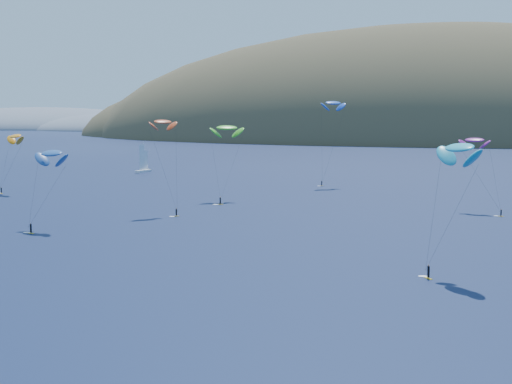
{
  "coord_description": "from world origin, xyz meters",
  "views": [
    {
      "loc": [
        48.31,
        -44.0,
        24.11
      ],
      "look_at": [
        11.79,
        80.0,
        9.0
      ],
      "focal_mm": 50.0,
      "sensor_mm": 36.0,
      "label": 1
    }
  ],
  "objects": [
    {
      "name": "kitesurfer_4",
      "position": [
        7.89,
        179.17,
        25.95
      ],
      "size": [
        8.8,
        8.46,
        28.31
      ],
      "rotation": [
        0.0,
        0.0,
        0.71
      ],
      "color": "gold",
      "rests_on": "ground"
    },
    {
      "name": "sailboat",
      "position": [
        -69.75,
        204.27,
        0.97
      ],
      "size": [
        9.87,
        8.48,
        12.04
      ],
      "rotation": [
        0.0,
        0.0,
        -0.15
      ],
      "color": "white",
      "rests_on": "ground"
    },
    {
      "name": "kitesurfer_10",
      "position": [
        -32.04,
        82.33,
        15.16
      ],
      "size": [
        9.65,
        11.46,
        17.65
      ],
      "rotation": [
        0.0,
        0.0,
        -0.33
      ],
      "color": "gold",
      "rests_on": "ground"
    },
    {
      "name": "kitesurfer_5",
      "position": [
        47.46,
        62.68,
        18.54
      ],
      "size": [
        8.69,
        9.86,
        21.1
      ],
      "rotation": [
        0.0,
        0.0,
        -0.94
      ],
      "color": "gold",
      "rests_on": "ground"
    },
    {
      "name": "island",
      "position": [
        39.4,
        562.36,
        -10.74
      ],
      "size": [
        730.0,
        300.0,
        210.0
      ],
      "color": "#3D3526",
      "rests_on": "ground"
    },
    {
      "name": "kitesurfer_1",
      "position": [
        -76.3,
        133.6,
        16.29
      ],
      "size": [
        8.86,
        8.57,
        18.59
      ],
      "rotation": [
        0.0,
        0.0,
        -0.53
      ],
      "color": "gold",
      "rests_on": "ground"
    },
    {
      "name": "kitesurfer_6",
      "position": [
        50.34,
        133.43,
        16.72
      ],
      "size": [
        10.61,
        12.29,
        18.72
      ],
      "rotation": [
        0.0,
        0.0,
        -0.25
      ],
      "color": "gold",
      "rests_on": "ground"
    },
    {
      "name": "kitesurfer_3",
      "position": [
        -13.05,
        136.76,
        19.07
      ],
      "size": [
        9.59,
        16.4,
        21.56
      ],
      "rotation": [
        0.0,
        0.0,
        0.56
      ],
      "color": "gold",
      "rests_on": "ground"
    },
    {
      "name": "headland",
      "position": [
        -445.26,
        750.08,
        -3.36
      ],
      "size": [
        460.0,
        250.0,
        60.0
      ],
      "color": "slate",
      "rests_on": "ground"
    },
    {
      "name": "kitesurfer_9",
      "position": [
        -18.93,
        108.16,
        21.07
      ],
      "size": [
        9.08,
        9.01,
        23.03
      ],
      "rotation": [
        0.0,
        0.0,
        0.86
      ],
      "color": "gold",
      "rests_on": "ground"
    }
  ]
}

